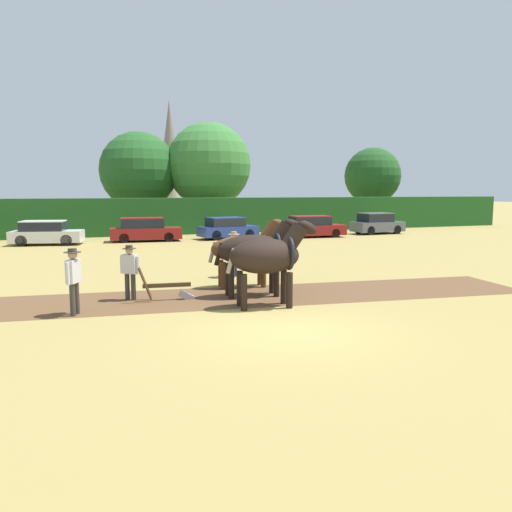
% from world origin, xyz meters
% --- Properties ---
extents(ground_plane, '(240.00, 240.00, 0.00)m').
position_xyz_m(ground_plane, '(0.00, 0.00, 0.00)').
color(ground_plane, '#998447').
extents(plowed_furrow_strip, '(25.34, 6.32, 0.01)m').
position_xyz_m(plowed_furrow_strip, '(-3.19, 4.34, 0.00)').
color(plowed_furrow_strip, brown).
rests_on(plowed_furrow_strip, ground).
extents(hedgerow, '(66.02, 1.67, 2.71)m').
position_xyz_m(hedgerow, '(0.00, 26.99, 1.36)').
color(hedgerow, '#1E511E').
rests_on(hedgerow, ground).
extents(tree_left, '(6.49, 6.49, 8.17)m').
position_xyz_m(tree_left, '(0.98, 32.92, 4.92)').
color(tree_left, '#423323').
rests_on(tree_left, ground).
extents(tree_center_left, '(7.22, 7.22, 9.04)m').
position_xyz_m(tree_center_left, '(6.70, 31.59, 5.42)').
color(tree_center_left, '#423323').
rests_on(tree_center_left, ground).
extents(tree_center, '(5.54, 5.54, 7.49)m').
position_xyz_m(tree_center, '(23.74, 32.52, 4.71)').
color(tree_center, '#4C3823').
rests_on(tree_center, ground).
extents(church_spire, '(2.51, 2.51, 16.32)m').
position_xyz_m(church_spire, '(9.57, 63.79, 8.54)').
color(church_spire, gray).
rests_on(church_spire, ground).
extents(draft_horse_lead_left, '(2.66, 1.27, 2.48)m').
position_xyz_m(draft_horse_lead_left, '(0.46, 2.33, 1.44)').
color(draft_horse_lead_left, black).
rests_on(draft_horse_lead_left, ground).
extents(draft_horse_lead_right, '(2.82, 1.25, 2.44)m').
position_xyz_m(draft_horse_lead_right, '(0.65, 3.85, 1.43)').
color(draft_horse_lead_right, black).
rests_on(draft_horse_lead_right, ground).
extents(draft_horse_trail_left, '(2.80, 1.18, 2.36)m').
position_xyz_m(draft_horse_trail_left, '(0.85, 5.37, 1.30)').
color(draft_horse_trail_left, '#513319').
rests_on(draft_horse_trail_left, ground).
extents(plow, '(1.67, 0.53, 1.13)m').
position_xyz_m(plow, '(-1.90, 4.17, 0.32)').
color(plow, '#4C331E').
rests_on(plow, ground).
extents(farmer_at_plow, '(0.51, 0.46, 1.64)m').
position_xyz_m(farmer_at_plow, '(-3.04, 4.60, 0.95)').
color(farmer_at_plow, '#38332D').
rests_on(farmer_at_plow, ground).
extents(farmer_beside_team, '(0.47, 0.52, 1.71)m').
position_xyz_m(farmer_beside_team, '(1.10, 7.36, 1.00)').
color(farmer_beside_team, '#28334C').
rests_on(farmer_beside_team, ground).
extents(farmer_onlooker_left, '(0.44, 0.62, 1.76)m').
position_xyz_m(farmer_onlooker_left, '(-4.61, 3.24, 1.04)').
color(farmer_onlooker_left, '#38332D').
rests_on(farmer_onlooker_left, ground).
extents(parked_car_center, '(4.34, 2.58, 1.46)m').
position_xyz_m(parked_car_center, '(-6.02, 22.10, 0.71)').
color(parked_car_center, silver).
rests_on(parked_car_center, ground).
extents(parked_car_center_right, '(4.61, 2.13, 1.53)m').
position_xyz_m(parked_car_center_right, '(-0.14, 22.19, 0.73)').
color(parked_car_center_right, maroon).
rests_on(parked_car_center_right, ground).
extents(parked_car_right, '(4.10, 2.27, 1.46)m').
position_xyz_m(parked_car_right, '(5.35, 22.00, 0.71)').
color(parked_car_right, navy).
rests_on(parked_car_right, ground).
extents(parked_car_far_right, '(4.54, 2.14, 1.50)m').
position_xyz_m(parked_car_far_right, '(11.28, 21.04, 0.72)').
color(parked_car_far_right, maroon).
rests_on(parked_car_far_right, ground).
extents(parked_car_end_right, '(3.90, 1.93, 1.59)m').
position_xyz_m(parked_car_end_right, '(17.17, 21.82, 0.76)').
color(parked_car_end_right, '#565B66').
rests_on(parked_car_end_right, ground).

